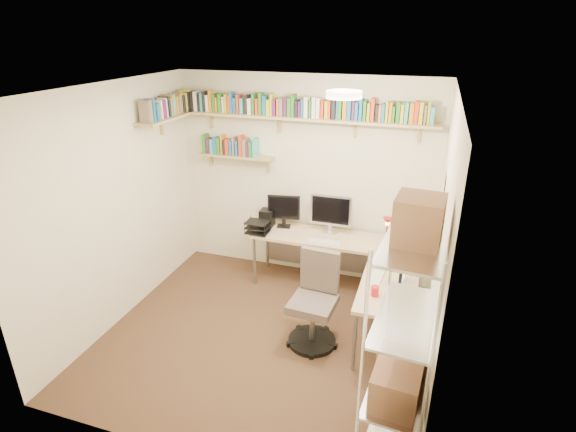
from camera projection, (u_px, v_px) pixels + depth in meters
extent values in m
plane|color=#472C1E|center=(263.00, 336.00, 4.68)|extent=(3.20, 3.20, 0.00)
cube|color=#F2E8C5|center=(304.00, 179.00, 5.52)|extent=(3.20, 0.04, 2.50)
cube|color=#F2E8C5|center=(116.00, 207.00, 4.65)|extent=(0.04, 3.00, 2.50)
cube|color=#F2E8C5|center=(438.00, 251.00, 3.75)|extent=(0.04, 3.00, 2.50)
cube|color=#F2E8C5|center=(175.00, 317.00, 2.88)|extent=(3.20, 0.04, 2.50)
cube|color=silver|center=(256.00, 89.00, 3.72)|extent=(3.20, 3.00, 0.04)
cube|color=silver|center=(442.00, 195.00, 4.12)|extent=(0.01, 0.30, 0.42)
cube|color=silver|center=(441.00, 216.00, 3.78)|extent=(0.01, 0.28, 0.38)
cylinder|color=#FFEAC6|center=(344.00, 94.00, 3.71)|extent=(0.30, 0.30, 0.06)
cube|color=tan|center=(302.00, 118.00, 5.11)|extent=(3.05, 0.25, 0.03)
cube|color=tan|center=(168.00, 117.00, 5.15)|extent=(0.25, 1.00, 0.03)
cube|color=tan|center=(236.00, 156.00, 5.57)|extent=(0.95, 0.20, 0.02)
cube|color=tan|center=(210.00, 117.00, 5.53)|extent=(0.03, 0.20, 0.20)
cube|color=tan|center=(279.00, 122.00, 5.28)|extent=(0.03, 0.20, 0.20)
cube|color=tan|center=(355.00, 126.00, 5.02)|extent=(0.03, 0.20, 0.20)
cube|color=tan|center=(419.00, 130.00, 4.82)|extent=(0.03, 0.20, 0.20)
cube|color=#307627|center=(187.00, 102.00, 5.48)|extent=(0.03, 0.11, 0.18)
cube|color=black|center=(190.00, 101.00, 5.46)|extent=(0.04, 0.14, 0.22)
cube|color=black|center=(194.00, 101.00, 5.45)|extent=(0.03, 0.12, 0.23)
cube|color=white|center=(198.00, 101.00, 5.43)|extent=(0.04, 0.14, 0.23)
cube|color=black|center=(201.00, 102.00, 5.42)|extent=(0.03, 0.13, 0.22)
cube|color=teal|center=(203.00, 102.00, 5.41)|extent=(0.02, 0.15, 0.22)
cube|color=black|center=(206.00, 101.00, 5.40)|extent=(0.02, 0.12, 0.24)
cube|color=white|center=(209.00, 103.00, 5.40)|extent=(0.03, 0.13, 0.19)
cube|color=orange|center=(212.00, 101.00, 5.37)|extent=(0.04, 0.12, 0.25)
cube|color=#307627|center=(216.00, 103.00, 5.37)|extent=(0.03, 0.13, 0.21)
cube|color=orange|center=(218.00, 104.00, 5.36)|extent=(0.02, 0.14, 0.17)
cube|color=#307627|center=(221.00, 103.00, 5.34)|extent=(0.04, 0.15, 0.22)
cube|color=white|center=(225.00, 104.00, 5.34)|extent=(0.03, 0.12, 0.18)
cube|color=gold|center=(228.00, 103.00, 5.32)|extent=(0.03, 0.14, 0.22)
cube|color=red|center=(231.00, 103.00, 5.31)|extent=(0.03, 0.15, 0.21)
cube|color=#1D6397|center=(233.00, 102.00, 5.30)|extent=(0.02, 0.15, 0.24)
cube|color=#1D6397|center=(236.00, 105.00, 5.30)|extent=(0.03, 0.13, 0.18)
cube|color=red|center=(239.00, 104.00, 5.28)|extent=(0.03, 0.14, 0.22)
cube|color=teal|center=(243.00, 106.00, 5.27)|extent=(0.04, 0.14, 0.18)
cube|color=black|center=(247.00, 104.00, 5.25)|extent=(0.04, 0.13, 0.22)
cube|color=white|center=(251.00, 106.00, 5.24)|extent=(0.04, 0.15, 0.18)
cube|color=#307627|center=(255.00, 104.00, 5.22)|extent=(0.03, 0.13, 0.24)
cube|color=red|center=(258.00, 106.00, 5.22)|extent=(0.03, 0.14, 0.18)
cube|color=#307627|center=(261.00, 104.00, 5.19)|extent=(0.04, 0.11, 0.25)
cube|color=#1D6397|center=(265.00, 105.00, 5.18)|extent=(0.04, 0.12, 0.22)
cube|color=gold|center=(270.00, 107.00, 5.18)|extent=(0.04, 0.15, 0.17)
cube|color=gold|center=(273.00, 104.00, 5.15)|extent=(0.02, 0.14, 0.24)
cube|color=#621A57|center=(276.00, 107.00, 5.16)|extent=(0.03, 0.15, 0.18)
cube|color=orange|center=(279.00, 107.00, 5.14)|extent=(0.02, 0.12, 0.19)
cube|color=#7B6959|center=(282.00, 107.00, 5.13)|extent=(0.04, 0.14, 0.20)
cube|color=#621A57|center=(286.00, 107.00, 5.11)|extent=(0.03, 0.13, 0.21)
cube|color=#307627|center=(290.00, 107.00, 5.10)|extent=(0.04, 0.13, 0.21)
cube|color=#307627|center=(294.00, 105.00, 5.08)|extent=(0.03, 0.13, 0.24)
cube|color=black|center=(298.00, 108.00, 5.08)|extent=(0.03, 0.15, 0.18)
cube|color=#621A57|center=(300.00, 109.00, 5.07)|extent=(0.02, 0.13, 0.17)
cube|color=#1D6397|center=(303.00, 108.00, 5.06)|extent=(0.02, 0.14, 0.20)
cube|color=white|center=(307.00, 107.00, 5.04)|extent=(0.04, 0.14, 0.23)
cube|color=#307627|center=(311.00, 109.00, 5.04)|extent=(0.02, 0.11, 0.19)
cube|color=white|center=(315.00, 107.00, 5.02)|extent=(0.04, 0.14, 0.23)
cube|color=white|center=(319.00, 108.00, 5.00)|extent=(0.04, 0.12, 0.22)
cube|color=red|center=(323.00, 109.00, 5.00)|extent=(0.03, 0.12, 0.19)
cube|color=gold|center=(327.00, 109.00, 4.98)|extent=(0.04, 0.11, 0.19)
cube|color=red|center=(330.00, 107.00, 4.96)|extent=(0.03, 0.15, 0.24)
cube|color=black|center=(334.00, 109.00, 4.96)|extent=(0.04, 0.15, 0.21)
cube|color=#1D6397|center=(338.00, 108.00, 4.94)|extent=(0.02, 0.14, 0.24)
cube|color=#307627|center=(341.00, 108.00, 4.93)|extent=(0.03, 0.15, 0.25)
cube|color=orange|center=(346.00, 108.00, 4.91)|extent=(0.04, 0.14, 0.24)
cube|color=#1D6397|center=(350.00, 109.00, 4.90)|extent=(0.04, 0.13, 0.24)
cube|color=#621A57|center=(354.00, 110.00, 4.90)|extent=(0.03, 0.14, 0.20)
cube|color=#1D6397|center=(357.00, 111.00, 4.89)|extent=(0.03, 0.15, 0.19)
cube|color=#1D6397|center=(361.00, 110.00, 4.87)|extent=(0.03, 0.14, 0.23)
cube|color=#307627|center=(365.00, 110.00, 4.86)|extent=(0.03, 0.15, 0.21)
cube|color=gold|center=(369.00, 112.00, 4.85)|extent=(0.03, 0.12, 0.19)
cube|color=red|center=(373.00, 110.00, 4.83)|extent=(0.04, 0.11, 0.24)
cube|color=black|center=(377.00, 113.00, 4.83)|extent=(0.03, 0.13, 0.18)
cube|color=orange|center=(380.00, 113.00, 4.82)|extent=(0.03, 0.14, 0.18)
cube|color=#1D6397|center=(384.00, 112.00, 4.81)|extent=(0.03, 0.14, 0.19)
cube|color=gold|center=(387.00, 112.00, 4.79)|extent=(0.03, 0.11, 0.21)
cube|color=orange|center=(391.00, 112.00, 4.78)|extent=(0.03, 0.14, 0.21)
cube|color=#307627|center=(394.00, 114.00, 4.78)|extent=(0.03, 0.12, 0.17)
cube|color=#307627|center=(398.00, 112.00, 4.76)|extent=(0.04, 0.12, 0.21)
cube|color=gold|center=(402.00, 113.00, 4.75)|extent=(0.03, 0.14, 0.20)
cube|color=teal|center=(407.00, 113.00, 4.73)|extent=(0.04, 0.13, 0.21)
cube|color=orange|center=(412.00, 113.00, 4.72)|extent=(0.04, 0.11, 0.21)
cube|color=red|center=(417.00, 112.00, 4.70)|extent=(0.04, 0.13, 0.23)
cube|color=gold|center=(421.00, 113.00, 4.69)|extent=(0.04, 0.13, 0.22)
cube|color=#7B6959|center=(425.00, 114.00, 4.68)|extent=(0.02, 0.14, 0.20)
cube|color=gold|center=(429.00, 113.00, 4.67)|extent=(0.02, 0.11, 0.24)
cube|color=teal|center=(432.00, 116.00, 4.67)|extent=(0.04, 0.12, 0.18)
cube|color=#7B6959|center=(145.00, 112.00, 4.72)|extent=(0.13, 0.02, 0.23)
cube|color=#7B6959|center=(147.00, 111.00, 4.76)|extent=(0.11, 0.04, 0.24)
cube|color=#1D6397|center=(150.00, 110.00, 4.80)|extent=(0.12, 0.04, 0.24)
cube|color=#1D6397|center=(153.00, 112.00, 4.86)|extent=(0.15, 0.04, 0.18)
cube|color=#7B6959|center=(155.00, 111.00, 4.90)|extent=(0.12, 0.02, 0.18)
cube|color=white|center=(157.00, 110.00, 4.92)|extent=(0.13, 0.03, 0.21)
cube|color=#621A57|center=(159.00, 109.00, 4.96)|extent=(0.13, 0.04, 0.20)
cube|color=#621A57|center=(162.00, 109.00, 5.00)|extent=(0.12, 0.03, 0.19)
cube|color=white|center=(163.00, 108.00, 5.03)|extent=(0.11, 0.02, 0.21)
cube|color=black|center=(165.00, 107.00, 5.06)|extent=(0.14, 0.04, 0.22)
cube|color=teal|center=(167.00, 107.00, 5.10)|extent=(0.13, 0.03, 0.20)
cube|color=orange|center=(168.00, 105.00, 5.13)|extent=(0.13, 0.02, 0.23)
cube|color=teal|center=(170.00, 105.00, 5.16)|extent=(0.13, 0.04, 0.23)
cube|color=orange|center=(172.00, 105.00, 5.20)|extent=(0.15, 0.03, 0.21)
cube|color=#1D6397|center=(174.00, 105.00, 5.23)|extent=(0.14, 0.03, 0.20)
cube|color=orange|center=(176.00, 104.00, 5.26)|extent=(0.14, 0.03, 0.22)
cube|color=#7B6959|center=(178.00, 102.00, 5.30)|extent=(0.12, 0.04, 0.24)
cube|color=black|center=(180.00, 104.00, 5.34)|extent=(0.14, 0.04, 0.19)
cube|color=gold|center=(181.00, 102.00, 5.38)|extent=(0.15, 0.03, 0.22)
cube|color=red|center=(183.00, 102.00, 5.42)|extent=(0.12, 0.03, 0.20)
cube|color=gold|center=(185.00, 100.00, 5.44)|extent=(0.13, 0.04, 0.24)
cube|color=gold|center=(186.00, 100.00, 5.47)|extent=(0.14, 0.02, 0.24)
cube|color=#307627|center=(206.00, 143.00, 5.64)|extent=(0.04, 0.14, 0.23)
cube|color=#621A57|center=(210.00, 145.00, 5.63)|extent=(0.04, 0.11, 0.19)
cube|color=teal|center=(213.00, 146.00, 5.62)|extent=(0.04, 0.13, 0.18)
cube|color=#1D6397|center=(217.00, 145.00, 5.60)|extent=(0.04, 0.12, 0.21)
cube|color=#307627|center=(220.00, 146.00, 5.59)|extent=(0.04, 0.11, 0.20)
cube|color=orange|center=(223.00, 144.00, 5.57)|extent=(0.03, 0.13, 0.24)
cube|color=black|center=(226.00, 147.00, 5.57)|extent=(0.02, 0.14, 0.19)
cube|color=red|center=(229.00, 147.00, 5.56)|extent=(0.04, 0.14, 0.20)
cube|color=#1D6397|center=(232.00, 147.00, 5.54)|extent=(0.03, 0.14, 0.19)
cube|color=#7B6959|center=(235.00, 146.00, 5.53)|extent=(0.02, 0.14, 0.23)
cube|color=#1D6397|center=(238.00, 148.00, 5.52)|extent=(0.03, 0.12, 0.18)
cube|color=red|center=(242.00, 145.00, 5.50)|extent=(0.04, 0.11, 0.25)
cube|color=#7B6959|center=(246.00, 147.00, 5.49)|extent=(0.04, 0.15, 0.21)
cube|color=#621A57|center=(249.00, 149.00, 5.48)|extent=(0.02, 0.14, 0.18)
cube|color=#307627|center=(252.00, 149.00, 5.47)|extent=(0.04, 0.12, 0.19)
cube|color=teal|center=(256.00, 148.00, 5.45)|extent=(0.03, 0.14, 0.23)
cube|color=beige|center=(324.00, 237.00, 5.37)|extent=(1.72, 0.54, 0.04)
cube|color=beige|center=(389.00, 284.00, 4.39)|extent=(0.54, 1.18, 0.04)
cylinder|color=gray|center=(255.00, 261.00, 5.53)|extent=(0.04, 0.04, 0.63)
cylinder|color=gray|center=(267.00, 245.00, 5.93)|extent=(0.04, 0.04, 0.63)
cylinder|color=gray|center=(416.00, 267.00, 5.39)|extent=(0.04, 0.04, 0.63)
cylinder|color=gray|center=(355.00, 342.00, 4.10)|extent=(0.04, 0.04, 0.63)
cylinder|color=gray|center=(405.00, 352.00, 3.98)|extent=(0.04, 0.04, 0.63)
cube|color=gray|center=(328.00, 250.00, 5.69)|extent=(1.63, 0.02, 0.50)
cube|color=silver|center=(331.00, 210.00, 5.33)|extent=(0.50, 0.03, 0.38)
cube|color=black|center=(330.00, 211.00, 5.31)|extent=(0.45, 0.00, 0.33)
cube|color=black|center=(284.00, 207.00, 5.51)|extent=(0.40, 0.03, 0.31)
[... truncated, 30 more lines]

